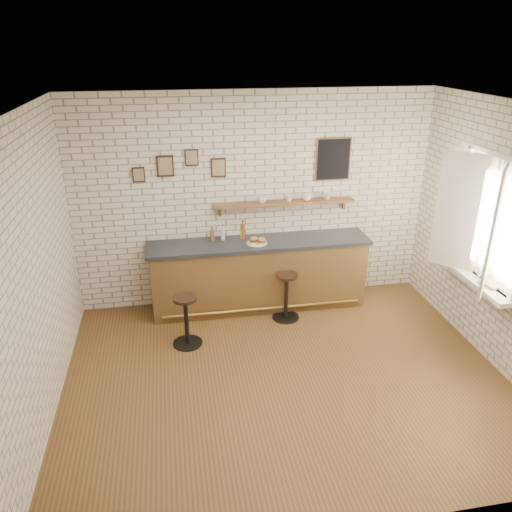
% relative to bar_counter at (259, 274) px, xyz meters
% --- Properties ---
extents(ground, '(5.00, 5.00, 0.00)m').
position_rel_bar_counter_xyz_m(ground, '(-0.01, -1.70, -0.51)').
color(ground, brown).
rests_on(ground, ground).
extents(bar_counter, '(3.10, 0.65, 1.01)m').
position_rel_bar_counter_xyz_m(bar_counter, '(0.00, 0.00, 0.00)').
color(bar_counter, brown).
rests_on(bar_counter, ground).
extents(sandwich_plate, '(0.28, 0.28, 0.01)m').
position_rel_bar_counter_xyz_m(sandwich_plate, '(-0.04, -0.07, 0.51)').
color(sandwich_plate, white).
rests_on(sandwich_plate, bar_counter).
extents(ciabatta_sandwich, '(0.24, 0.16, 0.07)m').
position_rel_bar_counter_xyz_m(ciabatta_sandwich, '(-0.03, -0.07, 0.55)').
color(ciabatta_sandwich, tan).
rests_on(ciabatta_sandwich, sandwich_plate).
extents(potato_chips, '(0.26, 0.18, 0.00)m').
position_rel_bar_counter_xyz_m(potato_chips, '(-0.06, -0.07, 0.52)').
color(potato_chips, '#C38C45').
rests_on(potato_chips, sandwich_plate).
extents(bitters_bottle_brown, '(0.06, 0.06, 0.20)m').
position_rel_bar_counter_xyz_m(bitters_bottle_brown, '(-0.63, 0.14, 0.58)').
color(bitters_bottle_brown, brown).
rests_on(bitters_bottle_brown, bar_counter).
extents(bitters_bottle_white, '(0.06, 0.06, 0.22)m').
position_rel_bar_counter_xyz_m(bitters_bottle_white, '(-0.49, 0.14, 0.59)').
color(bitters_bottle_white, beige).
rests_on(bitters_bottle_white, bar_counter).
extents(bitters_bottle_amber, '(0.06, 0.06, 0.27)m').
position_rel_bar_counter_xyz_m(bitters_bottle_amber, '(-0.21, 0.14, 0.61)').
color(bitters_bottle_amber, brown).
rests_on(bitters_bottle_amber, bar_counter).
extents(condiment_bottle_yellow, '(0.06, 0.06, 0.18)m').
position_rel_bar_counter_xyz_m(condiment_bottle_yellow, '(-0.21, 0.14, 0.58)').
color(condiment_bottle_yellow, gold).
rests_on(condiment_bottle_yellow, bar_counter).
extents(bar_stool_left, '(0.37, 0.37, 0.67)m').
position_rel_bar_counter_xyz_m(bar_stool_left, '(-1.08, -0.82, -0.15)').
color(bar_stool_left, black).
rests_on(bar_stool_left, ground).
extents(bar_stool_right, '(0.37, 0.37, 0.67)m').
position_rel_bar_counter_xyz_m(bar_stool_right, '(0.30, -0.41, -0.15)').
color(bar_stool_right, black).
rests_on(bar_stool_right, ground).
extents(wall_shelf, '(2.00, 0.18, 0.18)m').
position_rel_bar_counter_xyz_m(wall_shelf, '(0.39, 0.20, 0.97)').
color(wall_shelf, brown).
rests_on(wall_shelf, ground).
extents(shelf_cup_a, '(0.14, 0.14, 0.09)m').
position_rel_bar_counter_xyz_m(shelf_cup_a, '(0.08, 0.20, 1.04)').
color(shelf_cup_a, white).
rests_on(shelf_cup_a, wall_shelf).
extents(shelf_cup_b, '(0.13, 0.13, 0.09)m').
position_rel_bar_counter_xyz_m(shelf_cup_b, '(0.46, 0.20, 1.04)').
color(shelf_cup_b, white).
rests_on(shelf_cup_b, wall_shelf).
extents(shelf_cup_c, '(0.15, 0.15, 0.09)m').
position_rel_bar_counter_xyz_m(shelf_cup_c, '(0.72, 0.20, 1.04)').
color(shelf_cup_c, white).
rests_on(shelf_cup_c, wall_shelf).
extents(shelf_cup_d, '(0.14, 0.14, 0.10)m').
position_rel_bar_counter_xyz_m(shelf_cup_d, '(1.01, 0.20, 1.05)').
color(shelf_cup_d, white).
rests_on(shelf_cup_d, wall_shelf).
extents(back_wall_decor, '(2.96, 0.02, 0.56)m').
position_rel_bar_counter_xyz_m(back_wall_decor, '(0.22, 0.28, 1.54)').
color(back_wall_decor, black).
rests_on(back_wall_decor, ground).
extents(window_sill, '(0.20, 1.35, 0.06)m').
position_rel_bar_counter_xyz_m(window_sill, '(2.39, -1.40, 0.39)').
color(window_sill, white).
rests_on(window_sill, ground).
extents(casement_window, '(0.40, 1.30, 1.56)m').
position_rel_bar_counter_xyz_m(casement_window, '(2.35, -1.40, 1.14)').
color(casement_window, white).
rests_on(casement_window, ground).
extents(book_lower, '(0.24, 0.27, 0.02)m').
position_rel_bar_counter_xyz_m(book_lower, '(2.37, -1.68, 0.43)').
color(book_lower, tan).
rests_on(book_lower, window_sill).
extents(book_upper, '(0.16, 0.22, 0.02)m').
position_rel_bar_counter_xyz_m(book_upper, '(2.37, -1.67, 0.45)').
color(book_upper, tan).
rests_on(book_upper, book_lower).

